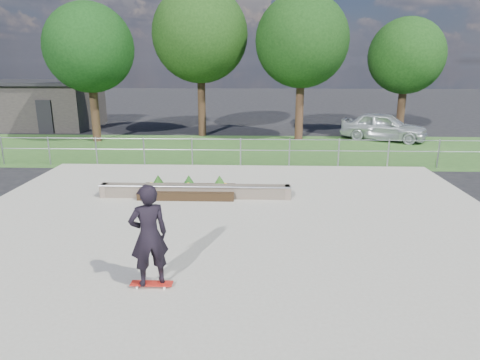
% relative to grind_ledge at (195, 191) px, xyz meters
% --- Properties ---
extents(ground, '(120.00, 120.00, 0.00)m').
position_rel_grind_ledge_xyz_m(ground, '(1.28, -3.15, -0.26)').
color(ground, black).
rests_on(ground, ground).
extents(grass_verge, '(30.00, 8.00, 0.02)m').
position_rel_grind_ledge_xyz_m(grass_verge, '(1.28, 7.85, -0.25)').
color(grass_verge, '#2D5522').
rests_on(grass_verge, ground).
extents(concrete_slab, '(15.00, 15.00, 0.06)m').
position_rel_grind_ledge_xyz_m(concrete_slab, '(1.28, -3.15, -0.23)').
color(concrete_slab, '#A09D8E').
rests_on(concrete_slab, ground).
extents(fence, '(20.06, 0.06, 1.20)m').
position_rel_grind_ledge_xyz_m(fence, '(1.28, 4.35, 0.51)').
color(fence, gray).
rests_on(fence, ground).
extents(building, '(8.40, 5.40, 3.00)m').
position_rel_grind_ledge_xyz_m(building, '(-12.72, 14.85, 1.25)').
color(building, '#292624').
rests_on(building, ground).
extents(tree_far_left, '(4.55, 4.55, 7.15)m').
position_rel_grind_ledge_xyz_m(tree_far_left, '(-6.72, 9.85, 4.59)').
color(tree_far_left, black).
rests_on(tree_far_left, ground).
extents(tree_mid_left, '(5.25, 5.25, 8.25)m').
position_rel_grind_ledge_xyz_m(tree_mid_left, '(-1.22, 11.85, 5.34)').
color(tree_mid_left, black).
rests_on(tree_mid_left, ground).
extents(tree_mid_right, '(4.90, 4.90, 7.70)m').
position_rel_grind_ledge_xyz_m(tree_mid_right, '(4.28, 10.85, 4.97)').
color(tree_mid_right, '#362015').
rests_on(tree_mid_right, ground).
extents(tree_far_right, '(4.20, 4.20, 6.60)m').
position_rel_grind_ledge_xyz_m(tree_far_right, '(10.28, 12.35, 4.21)').
color(tree_far_right, black).
rests_on(tree_far_right, ground).
extents(grind_ledge, '(6.00, 0.44, 0.43)m').
position_rel_grind_ledge_xyz_m(grind_ledge, '(0.00, 0.00, 0.00)').
color(grind_ledge, brown).
rests_on(grind_ledge, concrete_slab).
extents(planter_bed, '(3.00, 1.20, 0.61)m').
position_rel_grind_ledge_xyz_m(planter_bed, '(-0.26, 0.22, -0.02)').
color(planter_bed, black).
rests_on(planter_bed, concrete_slab).
extents(skateboarder, '(0.85, 0.73, 2.04)m').
position_rel_grind_ledge_xyz_m(skateboarder, '(-0.06, -5.58, 0.85)').
color(skateboarder, silver).
rests_on(skateboarder, concrete_slab).
extents(parked_car, '(4.86, 3.57, 1.54)m').
position_rel_grind_ledge_xyz_m(parked_car, '(8.89, 10.76, 0.50)').
color(parked_car, silver).
rests_on(parked_car, ground).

